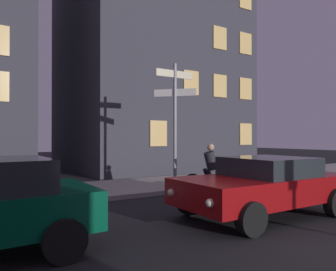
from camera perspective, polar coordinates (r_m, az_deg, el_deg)
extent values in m
cube|color=#9E9991|center=(11.32, -6.79, -9.16)|extent=(40.00, 3.32, 0.14)
cylinder|color=gray|center=(10.64, 1.25, 1.85)|extent=(0.12, 0.12, 4.15)
cube|color=beige|center=(10.85, 1.25, 10.98)|extent=(1.45, 0.03, 0.24)
cube|color=white|center=(10.74, 1.25, 7.72)|extent=(1.04, 1.04, 0.24)
cube|color=maroon|center=(7.67, 16.54, -9.09)|extent=(4.10, 1.91, 0.57)
cube|color=#23282D|center=(7.77, 17.58, -5.30)|extent=(1.75, 1.74, 0.42)
cylinder|color=black|center=(6.13, 14.74, -14.29)|extent=(0.64, 0.22, 0.64)
cylinder|color=black|center=(7.51, 4.00, -11.71)|extent=(0.64, 0.22, 0.64)
cylinder|color=black|center=(8.26, 27.88, -10.63)|extent=(0.64, 0.22, 0.64)
cylinder|color=black|center=(9.33, 17.71, -9.47)|extent=(0.64, 0.22, 0.64)
sphere|color=#F9EFCC|center=(5.79, 7.56, -11.93)|extent=(0.16, 0.16, 0.16)
sphere|color=#F9EFCC|center=(6.81, 0.58, -10.20)|extent=(0.16, 0.16, 0.16)
cylinder|color=black|center=(4.99, -18.12, -17.53)|extent=(0.65, 0.24, 0.64)
cylinder|color=black|center=(6.73, -22.49, -13.00)|extent=(0.65, 0.24, 0.64)
torus|color=black|center=(9.63, 4.40, -8.97)|extent=(0.72, 0.13, 0.72)
torus|color=black|center=(10.22, 9.80, -8.46)|extent=(0.72, 0.13, 0.72)
cylinder|color=black|center=(9.88, 7.18, -7.28)|extent=(1.00, 0.15, 0.04)
cylinder|color=#26262D|center=(9.89, 7.66, -4.51)|extent=(0.48, 0.36, 0.61)
sphere|color=tan|center=(9.87, 7.66, -2.11)|extent=(0.22, 0.22, 0.22)
cylinder|color=black|center=(9.84, 7.71, -7.49)|extent=(0.35, 0.15, 0.55)
cylinder|color=black|center=(9.98, 7.14, -7.38)|extent=(0.35, 0.15, 0.55)
cube|color=#383842|center=(20.94, -4.02, 16.48)|extent=(9.41, 9.72, 15.76)
cube|color=#F2C672|center=(14.84, -1.72, 0.38)|extent=(0.90, 0.06, 1.20)
cube|color=#F2C672|center=(18.32, 13.78, 0.24)|extent=(0.90, 0.06, 1.20)
cube|color=#F2C672|center=(16.10, 4.18, 9.45)|extent=(0.90, 0.06, 1.20)
cube|color=#F2C672|center=(17.25, 9.32, 8.79)|extent=(0.90, 0.06, 1.20)
cube|color=#F2C672|center=(18.53, 13.76, 8.15)|extent=(0.90, 0.06, 1.20)
cube|color=#F2C672|center=(17.84, 9.31, 16.90)|extent=(0.90, 0.06, 1.20)
cube|color=#F2C672|center=(19.08, 13.75, 15.75)|extent=(0.90, 0.06, 1.20)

